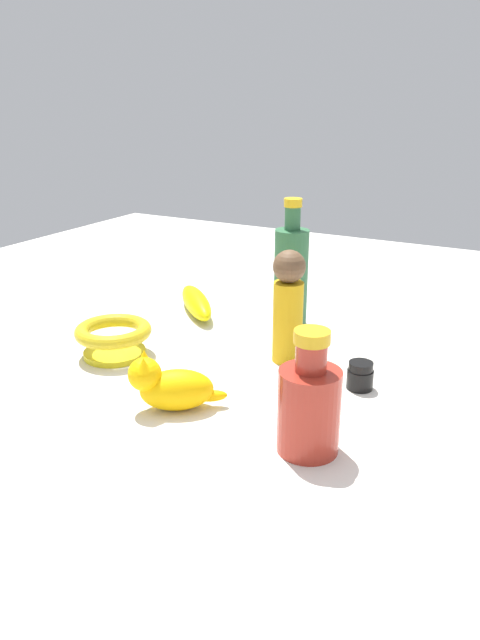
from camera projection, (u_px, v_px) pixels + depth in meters
ground at (240, 361)px, 1.02m from camera, size 2.00×2.00×0.00m
bottle_tall at (289, 274)px, 1.16m from camera, size 0.06×0.06×0.24m
person_figure_adult at (288, 305)px, 0.99m from camera, size 0.06×0.06×0.19m
cat_figurine at (170, 386)px, 0.85m from camera, size 0.11×0.12×0.09m
banana at (196, 302)px, 1.24m from camera, size 0.17×0.17×0.05m
nail_polish_jar at (361, 375)px, 0.92m from camera, size 0.04×0.04×0.04m
bottle_short at (309, 404)px, 0.75m from camera, size 0.08×0.08×0.16m
bowl at (114, 336)px, 1.03m from camera, size 0.13×0.13×0.06m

